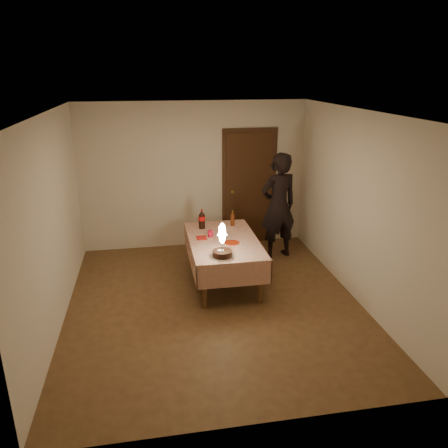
{
  "coord_description": "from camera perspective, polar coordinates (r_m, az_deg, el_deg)",
  "views": [
    {
      "loc": [
        -0.81,
        -5.32,
        3.07
      ],
      "look_at": [
        0.25,
        0.61,
        0.95
      ],
      "focal_mm": 35.0,
      "sensor_mm": 36.0,
      "label": 1
    }
  ],
  "objects": [
    {
      "name": "photographer",
      "position": [
        7.43,
        7.11,
        2.36
      ],
      "size": [
        0.75,
        0.58,
        1.82
      ],
      "color": "black",
      "rests_on": "ground"
    },
    {
      "name": "dining_table",
      "position": [
        6.56,
        -0.08,
        -2.79
      ],
      "size": [
        1.02,
        1.72,
        0.69
      ],
      "color": "brown",
      "rests_on": "ground"
    },
    {
      "name": "napkin_stack",
      "position": [
        6.57,
        -2.95,
        -1.81
      ],
      "size": [
        0.15,
        0.15,
        0.02
      ],
      "primitive_type": "cube",
      "color": "#A31712",
      "rests_on": "dining_table"
    },
    {
      "name": "clear_cup",
      "position": [
        6.58,
        0.05,
        -1.41
      ],
      "size": [
        0.07,
        0.07,
        0.09
      ],
      "primitive_type": "cylinder",
      "color": "white",
      "rests_on": "dining_table"
    },
    {
      "name": "amber_bottle_right",
      "position": [
        7.06,
        1.11,
        0.69
      ],
      "size": [
        0.06,
        0.06,
        0.26
      ],
      "color": "#5E2810",
      "rests_on": "dining_table"
    },
    {
      "name": "red_plate",
      "position": [
        6.39,
        1.04,
        -2.45
      ],
      "size": [
        0.22,
        0.22,
        0.01
      ],
      "primitive_type": "cylinder",
      "color": "#B1270C",
      "rests_on": "dining_table"
    },
    {
      "name": "birthday_cake",
      "position": [
        5.89,
        -0.23,
        -3.18
      ],
      "size": [
        0.34,
        0.34,
        0.48
      ],
      "color": "white",
      "rests_on": "dining_table"
    },
    {
      "name": "cola_bottle",
      "position": [
        6.94,
        -2.91,
        0.63
      ],
      "size": [
        0.1,
        0.1,
        0.32
      ],
      "color": "black",
      "rests_on": "dining_table"
    },
    {
      "name": "room_shell",
      "position": [
        5.64,
        -1.18,
        4.85
      ],
      "size": [
        4.04,
        4.54,
        2.62
      ],
      "color": "beige",
      "rests_on": "ground"
    },
    {
      "name": "red_cup",
      "position": [
        6.62,
        -1.77,
        -1.26
      ],
      "size": [
        0.08,
        0.08,
        0.1
      ],
      "primitive_type": "cylinder",
      "color": "red",
      "rests_on": "dining_table"
    },
    {
      "name": "ground",
      "position": [
        6.2,
        -1.28,
        -10.31
      ],
      "size": [
        4.0,
        4.5,
        0.01
      ],
      "primitive_type": "cube",
      "color": "brown",
      "rests_on": "ground"
    }
  ]
}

